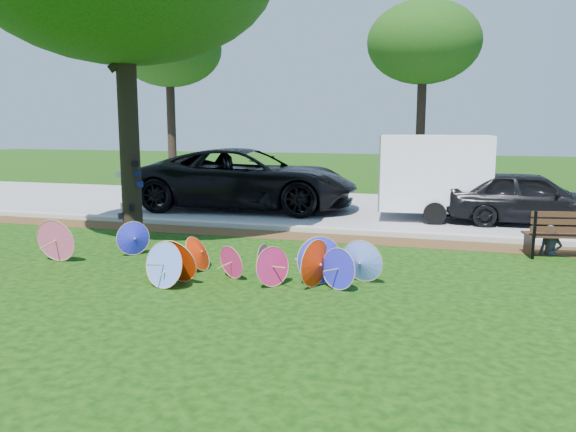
# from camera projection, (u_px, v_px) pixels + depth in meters

# --- Properties ---
(ground) EXTENTS (90.00, 90.00, 0.00)m
(ground) POSITION_uv_depth(u_px,v_px,m) (223.00, 289.00, 9.03)
(ground) COLOR black
(ground) RESTS_ON ground
(mulch_strip) EXTENTS (90.00, 1.00, 0.01)m
(mulch_strip) POSITION_uv_depth(u_px,v_px,m) (298.00, 236.00, 13.29)
(mulch_strip) COLOR #472D16
(mulch_strip) RESTS_ON ground
(curb) EXTENTS (90.00, 0.30, 0.12)m
(curb) POSITION_uv_depth(u_px,v_px,m) (305.00, 229.00, 13.95)
(curb) COLOR #B7B5AD
(curb) RESTS_ON ground
(street) EXTENTS (90.00, 8.00, 0.01)m
(street) POSITION_uv_depth(u_px,v_px,m) (339.00, 208.00, 17.88)
(street) COLOR gray
(street) RESTS_ON ground
(parasol_pile) EXTENTS (6.67, 2.37, 0.86)m
(parasol_pile) POSITION_uv_depth(u_px,v_px,m) (220.00, 257.00, 9.63)
(parasol_pile) COLOR #2427D9
(parasol_pile) RESTS_ON ground
(black_van) EXTENTS (7.04, 3.63, 1.90)m
(black_van) POSITION_uv_depth(u_px,v_px,m) (247.00, 179.00, 17.52)
(black_van) COLOR black
(black_van) RESTS_ON ground
(dark_pickup) EXTENTS (4.27, 1.84, 1.44)m
(dark_pickup) POSITION_uv_depth(u_px,v_px,m) (529.00, 198.00, 14.76)
(dark_pickup) COLOR black
(dark_pickup) RESTS_ON ground
(cargo_trailer) EXTENTS (3.07, 2.10, 2.64)m
(cargo_trailer) POSITION_uv_depth(u_px,v_px,m) (434.00, 172.00, 15.55)
(cargo_trailer) COLOR white
(cargo_trailer) RESTS_ON ground
(park_bench) EXTENTS (1.90, 0.98, 0.94)m
(park_bench) POSITION_uv_depth(u_px,v_px,m) (571.00, 234.00, 11.16)
(park_bench) COLOR black
(park_bench) RESTS_ON ground
(person_left) EXTENTS (0.47, 0.34, 1.18)m
(person_left) POSITION_uv_depth(u_px,v_px,m) (552.00, 226.00, 11.28)
(person_left) COLOR #393B4E
(person_left) RESTS_ON ground
(bg_trees) EXTENTS (23.19, 6.20, 7.40)m
(bg_trees) POSITION_uv_depth(u_px,v_px,m) (406.00, 40.00, 20.91)
(bg_trees) COLOR black
(bg_trees) RESTS_ON ground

